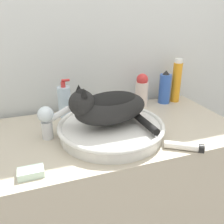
{
  "coord_description": "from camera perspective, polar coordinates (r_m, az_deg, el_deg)",
  "views": [
    {
      "loc": [
        -0.29,
        -0.58,
        1.35
      ],
      "look_at": [
        -0.01,
        0.22,
        0.99
      ],
      "focal_mm": 38.0,
      "sensor_mm": 36.0,
      "label": 1
    }
  ],
  "objects": [
    {
      "name": "soap_bar",
      "position": [
        0.8,
        -18.92,
        -13.57
      ],
      "size": [
        0.08,
        0.05,
        0.02
      ],
      "color": "silver",
      "rests_on": "vanity_counter"
    },
    {
      "name": "vanity_counter",
      "position": [
        1.29,
        -0.7,
        -21.97
      ],
      "size": [
        1.13,
        0.56,
        0.88
      ],
      "color": "#B2A893",
      "rests_on": "ground_plane"
    },
    {
      "name": "cat",
      "position": [
        0.92,
        -0.95,
        1.42
      ],
      "size": [
        0.33,
        0.26,
        0.17
      ],
      "rotation": [
        0.0,
        0.0,
        3.28
      ],
      "color": "black",
      "rests_on": "sink_basin"
    },
    {
      "name": "shampoo_bottle_tall",
      "position": [
        1.36,
        15.25,
        7.18
      ],
      "size": [
        0.05,
        0.05,
        0.24
      ],
      "color": "orange",
      "rests_on": "vanity_counter"
    },
    {
      "name": "cream_tube",
      "position": [
        0.92,
        16.97,
        -7.89
      ],
      "size": [
        0.13,
        0.1,
        0.03
      ],
      "rotation": [
        0.0,
        0.0,
        -0.58
      ],
      "color": "silver",
      "rests_on": "vanity_counter"
    },
    {
      "name": "wall_back",
      "position": [
        1.24,
        -6.08,
        15.88
      ],
      "size": [
        8.0,
        0.05,
        2.4
      ],
      "color": "silver",
      "rests_on": "ground_plane"
    },
    {
      "name": "spray_bottle_trigger",
      "position": [
        1.33,
        12.59,
        5.64
      ],
      "size": [
        0.06,
        0.06,
        0.18
      ],
      "color": "#335BB7",
      "rests_on": "vanity_counter"
    },
    {
      "name": "faucet",
      "position": [
        0.96,
        -15.2,
        -1.71
      ],
      "size": [
        0.13,
        0.07,
        0.14
      ],
      "rotation": [
        0.0,
        0.0,
        -0.24
      ],
      "color": "silver",
      "rests_on": "vanity_counter"
    },
    {
      "name": "soap_pump_bottle",
      "position": [
        1.15,
        -11.36,
        2.56
      ],
      "size": [
        0.06,
        0.06,
        0.18
      ],
      "color": "silver",
      "rests_on": "vanity_counter"
    },
    {
      "name": "lotion_bottle_white",
      "position": [
        1.26,
        7.16,
        5.24
      ],
      "size": [
        0.07,
        0.07,
        0.18
      ],
      "color": "silver",
      "rests_on": "vanity_counter"
    },
    {
      "name": "sink_basin",
      "position": [
        0.97,
        -0.23,
        -3.91
      ],
      "size": [
        0.43,
        0.43,
        0.06
      ],
      "color": "silver",
      "rests_on": "vanity_counter"
    }
  ]
}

